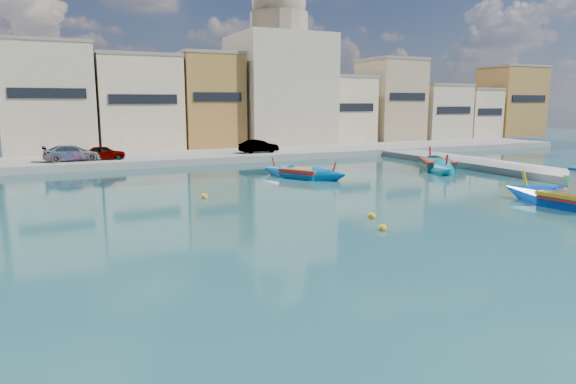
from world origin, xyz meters
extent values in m
plane|color=#163D43|center=(0.00, 0.00, 0.00)|extent=(160.00, 160.00, 0.00)
cube|color=gray|center=(0.00, 32.00, 0.30)|extent=(80.00, 8.00, 0.60)
cube|color=#BFAE8F|center=(-13.86, 39.12, 5.55)|extent=(7.88, 6.24, 9.89)
cube|color=gray|center=(-13.86, 39.12, 10.64)|extent=(8.04, 6.37, 0.30)
cube|color=black|center=(-13.86, 35.95, 6.04)|extent=(6.30, 0.10, 0.90)
cube|color=beige|center=(-5.74, 39.72, 5.09)|extent=(7.88, 7.44, 8.99)
cube|color=gray|center=(-5.74, 39.72, 9.74)|extent=(8.04, 7.59, 0.30)
cube|color=black|center=(-5.74, 35.95, 5.54)|extent=(6.30, 0.10, 0.90)
cube|color=#AD7636|center=(1.54, 39.07, 5.31)|extent=(6.17, 6.13, 9.43)
cube|color=gray|center=(1.54, 39.07, 10.18)|extent=(6.29, 6.26, 0.30)
cube|color=black|center=(1.54, 35.95, 5.78)|extent=(4.93, 0.10, 0.90)
cube|color=tan|center=(9.05, 39.85, 3.63)|extent=(7.31, 7.69, 6.05)
cube|color=gray|center=(9.05, 39.85, 6.80)|extent=(7.46, 7.85, 0.30)
cube|color=black|center=(9.05, 35.95, 3.93)|extent=(5.85, 0.10, 0.90)
cube|color=beige|center=(17.02, 39.65, 4.31)|extent=(7.54, 7.30, 7.41)
cube|color=gray|center=(17.02, 39.65, 8.16)|extent=(7.69, 7.45, 0.30)
cube|color=black|center=(17.02, 35.95, 4.68)|extent=(6.03, 0.10, 0.90)
cube|color=tan|center=(24.93, 39.49, 5.42)|extent=(6.36, 6.97, 9.63)
cube|color=gray|center=(24.93, 39.49, 10.38)|extent=(6.48, 7.11, 0.30)
cube|color=black|center=(24.93, 35.95, 5.90)|extent=(5.09, 0.10, 0.90)
cube|color=#BFAE8F|center=(32.15, 39.35, 3.93)|extent=(6.63, 6.70, 6.65)
cube|color=gray|center=(32.15, 39.35, 7.40)|extent=(6.76, 6.83, 0.30)
cube|color=black|center=(32.15, 35.95, 4.26)|extent=(5.30, 0.10, 0.90)
cube|color=beige|center=(38.26, 39.75, 3.70)|extent=(5.08, 7.51, 6.20)
cube|color=gray|center=(38.26, 39.75, 6.95)|extent=(5.18, 7.66, 0.30)
cube|color=black|center=(38.26, 35.95, 4.01)|extent=(4.06, 0.10, 0.90)
cube|color=#AD7636|center=(45.15, 39.00, 5.27)|extent=(7.79, 6.00, 9.33)
cube|color=gray|center=(45.15, 39.00, 10.08)|extent=(7.95, 6.12, 0.30)
cube|color=black|center=(45.15, 35.95, 5.73)|extent=(6.23, 0.10, 0.90)
cube|color=#BFAE8F|center=(10.00, 40.00, 6.60)|extent=(10.00, 10.00, 12.00)
cylinder|color=#9E8466|center=(10.00, 40.00, 13.80)|extent=(6.40, 6.40, 2.40)
sphere|color=#9E8466|center=(10.00, 40.00, 15.99)|extent=(6.00, 6.00, 6.00)
imported|color=#4C1919|center=(-10.02, 30.50, 1.17)|extent=(3.45, 1.61, 1.14)
imported|color=#4C1919|center=(3.68, 30.50, 1.21)|extent=(3.77, 1.60, 1.21)
imported|color=#4C1919|center=(-12.44, 30.50, 1.24)|extent=(4.46, 1.93, 1.28)
cone|color=#0A723A|center=(15.79, 7.17, 0.23)|extent=(2.92, 3.55, 2.40)
cylinder|color=yellow|center=(15.90, 7.42, 0.84)|extent=(0.29, 0.46, 1.02)
cone|color=#003BAB|center=(9.52, 5.33, 0.28)|extent=(2.58, 3.52, 2.76)
cylinder|color=yellow|center=(9.49, 5.62, 0.99)|extent=(0.21, 0.54, 1.20)
cube|color=#0089A0|center=(13.76, 17.56, 0.21)|extent=(3.62, 4.13, 1.07)
cone|color=#0089A0|center=(15.21, 20.10, 0.27)|extent=(3.49, 3.91, 2.70)
cone|color=#0089A0|center=(12.30, 15.03, 0.27)|extent=(3.49, 3.91, 2.70)
cube|color=red|center=(13.76, 17.56, 0.66)|extent=(3.79, 4.34, 0.19)
cube|color=#197F33|center=(13.76, 17.56, 0.47)|extent=(3.74, 4.24, 0.11)
cube|color=olive|center=(13.76, 17.56, 0.75)|extent=(3.18, 3.69, 0.06)
cylinder|color=red|center=(15.36, 20.35, 0.96)|extent=(0.38, 0.51, 1.17)
cylinder|color=red|center=(12.15, 14.78, 0.96)|extent=(0.38, 0.51, 1.17)
cube|color=#005AA3|center=(2.07, 18.07, 0.18)|extent=(2.97, 3.30, 0.91)
cone|color=#005AA3|center=(0.90, 20.02, 0.23)|extent=(2.89, 3.15, 2.25)
cone|color=#005AA3|center=(3.24, 16.11, 0.23)|extent=(2.89, 3.15, 2.25)
cube|color=red|center=(2.07, 18.07, 0.56)|extent=(3.11, 3.46, 0.16)
cube|color=red|center=(2.07, 18.07, 0.40)|extent=(3.08, 3.39, 0.09)
cube|color=olive|center=(2.07, 18.07, 0.64)|extent=(2.61, 2.94, 0.05)
cylinder|color=red|center=(0.79, 20.21, 0.82)|extent=(0.33, 0.43, 0.99)
cylinder|color=red|center=(3.35, 15.92, 0.82)|extent=(0.33, 0.43, 0.99)
sphere|color=yellow|center=(-1.66, 3.16, 0.08)|extent=(0.36, 0.36, 0.36)
sphere|color=yellow|center=(-0.76, 5.27, 0.08)|extent=(0.36, 0.36, 0.36)
sphere|color=yellow|center=(2.11, 19.36, 0.08)|extent=(0.36, 0.36, 0.36)
sphere|color=yellow|center=(-6.42, 13.36, 0.08)|extent=(0.36, 0.36, 0.36)
camera|label=1|loc=(-14.05, -14.09, 5.31)|focal=32.00mm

